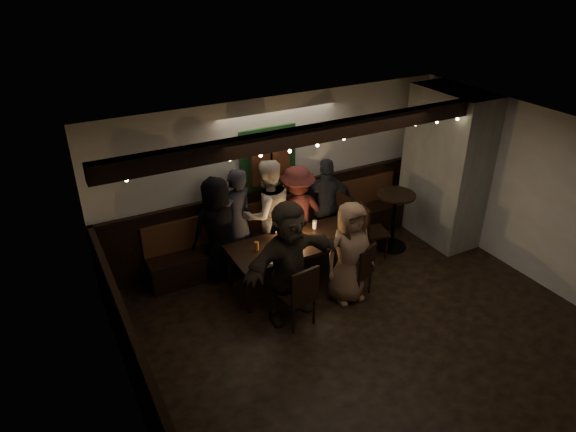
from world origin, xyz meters
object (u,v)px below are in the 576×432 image
person_f (289,262)px  person_g (349,253)px  chair_near_left (300,293)px  person_d (297,212)px  chair_end (369,228)px  high_top (394,214)px  person_b (237,221)px  person_a (218,229)px  dining_table (294,246)px  chair_near_right (361,268)px  person_c (268,214)px  person_e (326,205)px

person_f → person_g: person_f is taller
chair_near_left → person_d: bearing=62.4°
person_f → chair_near_left: bearing=-94.7°
chair_end → person_f: 2.04m
chair_near_left → chair_end: size_ratio=1.00×
high_top → person_b: bearing=166.3°
person_a → person_f: size_ratio=0.94×
person_a → dining_table: bearing=137.0°
chair_near_right → person_d: person_d is taller
high_top → chair_near_right: bearing=-145.4°
chair_end → person_c: person_c is taller
dining_table → person_a: person_a is taller
chair_near_right → person_c: (-0.78, 1.45, 0.41)m
person_e → person_f: size_ratio=0.91×
person_c → person_d: bearing=177.7°
chair_near_left → high_top: (2.38, 1.05, 0.11)m
chair_end → person_g: (-0.93, -0.80, 0.24)m
person_b → person_f: size_ratio=0.98×
dining_table → person_g: (0.49, -0.72, 0.13)m
dining_table → person_e: person_e is taller
person_g → high_top: bearing=30.2°
chair_near_right → person_e: bearing=78.5°
person_b → person_e: 1.57m
chair_end → person_c: 1.68m
chair_near_left → person_c: 1.68m
chair_near_left → person_f: size_ratio=0.54×
chair_end → person_d: (-1.00, 0.59, 0.26)m
person_g → person_d: bearing=93.5°
chair_near_right → person_g: size_ratio=0.56×
person_d → person_f: size_ratio=0.90×
chair_end → person_b: person_b is taller
dining_table → person_a: (-0.92, 0.72, 0.18)m
person_b → person_c: 0.50m
chair_near_right → person_c: 1.69m
person_a → person_b: (0.32, 0.03, 0.03)m
dining_table → person_g: 0.88m
person_g → person_f: bearing=176.9°
high_top → person_a: size_ratio=0.61×
person_c → person_d: size_ratio=1.13×
person_c → person_e: (1.07, -0.01, -0.09)m
dining_table → person_g: bearing=-55.6°
person_b → chair_near_left: bearing=75.1°
chair_end → person_c: bearing=158.5°
high_top → chair_end: bearing=-175.5°
chair_near_right → chair_end: (0.75, 0.85, 0.05)m
person_c → person_f: (-0.34, -1.34, -0.01)m
person_f → person_e: bearing=32.7°
person_f → chair_near_right: bearing=-16.0°
chair_end → high_top: size_ratio=0.94×
person_g → dining_table: bearing=125.0°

